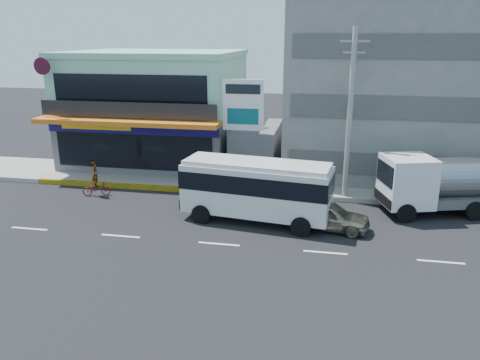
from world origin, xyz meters
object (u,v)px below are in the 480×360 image
Objects in this scene: shop_building at (157,111)px; motorcycle_rider at (96,185)px; concrete_building at (406,73)px; billboard at (243,111)px; satellite_dish at (255,127)px; minibus at (256,186)px; utility_pole_near at (350,115)px; sedan at (327,215)px; tanker_truck at (451,183)px.

shop_building is 9.15m from motorcycle_rider.
billboard is at bearing -151.08° from concrete_building.
satellite_dish is 0.19× the size of minibus.
utility_pole_near reaches higher than minibus.
shop_building is at bearing 159.79° from satellite_dish.
minibus is at bearing -73.27° from billboard.
billboard reaches higher than motorcycle_rider.
billboard is 6.91m from minibus.
satellite_dish reaches higher than sedan.
minibus is at bearing -162.96° from tanker_truck.
utility_pole_near reaches higher than billboard.
utility_pole_near is at bearing -2.01° from sedan.
concrete_building is 1.60× the size of utility_pole_near.
minibus is at bearing 94.00° from sedan.
tanker_truck is (5.66, -1.00, -3.39)m from utility_pole_near.
sedan is at bearing -10.63° from motorcycle_rider.
satellite_dish is 0.22× the size of billboard.
billboard is 12.87m from tanker_truck.
billboard is 0.85× the size of minibus.
shop_building is 15.50m from utility_pole_near.
tanker_truck is (1.66, -8.60, -5.24)m from concrete_building.
motorcycle_rider is at bearing -96.89° from shop_building.
tanker_truck is at bearing -51.61° from sedan.
shop_building is 14.33m from minibus.
sedan is at bearing -112.26° from concrete_building.
minibus is (-4.71, -4.17, -3.20)m from utility_pole_near.
shop_building is at bearing 147.68° from billboard.
billboard reaches higher than satellite_dish.
minibus is at bearing -80.54° from satellite_dish.
billboard is 3.19× the size of motorcycle_rider.
billboard is at bearing 23.64° from motorcycle_rider.
shop_building is 1.44× the size of tanker_truck.
motorcycle_rider is (-20.68, -0.94, -1.04)m from tanker_truck.
shop_building is 17.43m from sedan.
concrete_building is 10.67× the size of satellite_dish.
shop_building is 1.53× the size of minibus.
minibus is at bearing -49.06° from shop_building.
satellite_dish is 0.35× the size of sedan.
concrete_building reaches higher than satellite_dish.
shop_building is 8.54m from satellite_dish.
billboard reaches higher than tanker_truck.
concrete_building is 2.32× the size of billboard.
sedan is (5.52, -6.37, -4.20)m from billboard.
tanker_truck is at bearing -9.98° from utility_pole_near.
concrete_building is 15.49m from minibus.
shop_building is 0.77× the size of concrete_building.
minibus is 0.94× the size of tanker_truck.
shop_building reaches higher than satellite_dish.
minibus is 10.84m from tanker_truck.
satellite_dish is at bearing 99.46° from minibus.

